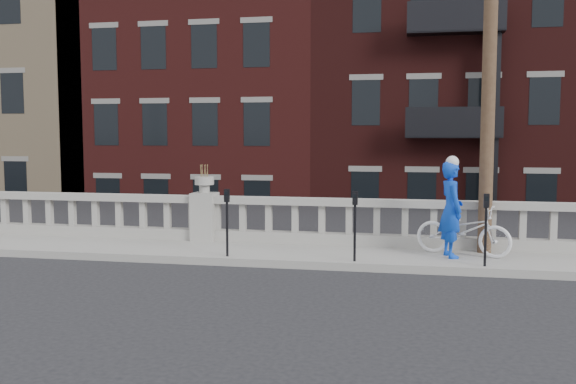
{
  "coord_description": "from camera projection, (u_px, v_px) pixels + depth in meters",
  "views": [
    {
      "loc": [
        4.77,
        -10.11,
        2.62
      ],
      "look_at": [
        2.12,
        3.2,
        1.37
      ],
      "focal_mm": 40.0,
      "sensor_mm": 36.0,
      "label": 1
    }
  ],
  "objects": [
    {
      "name": "ground",
      "position": [
        131.0,
        286.0,
        11.04
      ],
      "size": [
        120.0,
        120.0,
        0.0
      ],
      "primitive_type": "plane",
      "color": "black",
      "rests_on": "ground"
    },
    {
      "name": "sidewalk",
      "position": [
        191.0,
        250.0,
        13.96
      ],
      "size": [
        32.0,
        2.2,
        0.15
      ],
      "primitive_type": "cube",
      "color": "gray",
      "rests_on": "ground"
    },
    {
      "name": "balustrade",
      "position": [
        205.0,
        219.0,
        14.84
      ],
      "size": [
        28.0,
        0.34,
        1.03
      ],
      "color": "gray",
      "rests_on": "sidewalk"
    },
    {
      "name": "planter_pedestal",
      "position": [
        205.0,
        211.0,
        14.82
      ],
      "size": [
        0.55,
        0.55,
        1.76
      ],
      "color": "gray",
      "rests_on": "sidewalk"
    },
    {
      "name": "lower_level",
      "position": [
        333.0,
        133.0,
        33.19
      ],
      "size": [
        80.0,
        44.0,
        20.8
      ],
      "color": "#605E59",
      "rests_on": "ground"
    },
    {
      "name": "utility_pole",
      "position": [
        491.0,
        3.0,
        12.87
      ],
      "size": [
        1.6,
        0.28,
        10.0
      ],
      "color": "#422D1E",
      "rests_on": "sidewalk"
    },
    {
      "name": "parking_meter_a",
      "position": [
        227.0,
        215.0,
        12.84
      ],
      "size": [
        0.1,
        0.09,
        1.36
      ],
      "color": "black",
      "rests_on": "sidewalk"
    },
    {
      "name": "parking_meter_b",
      "position": [
        355.0,
        218.0,
        12.34
      ],
      "size": [
        0.1,
        0.09,
        1.36
      ],
      "color": "black",
      "rests_on": "sidewalk"
    },
    {
      "name": "parking_meter_c",
      "position": [
        486.0,
        221.0,
        11.87
      ],
      "size": [
        0.1,
        0.09,
        1.36
      ],
      "color": "black",
      "rests_on": "sidewalk"
    },
    {
      "name": "bicycle",
      "position": [
        463.0,
        230.0,
        12.99
      ],
      "size": [
        2.05,
        1.29,
        1.02
      ],
      "primitive_type": "imported",
      "rotation": [
        0.0,
        0.0,
        1.23
      ],
      "color": "silver",
      "rests_on": "sidewalk"
    },
    {
      "name": "cyclist",
      "position": [
        451.0,
        209.0,
        12.76
      ],
      "size": [
        0.64,
        0.8,
        1.92
      ],
      "primitive_type": "imported",
      "rotation": [
        0.0,
        0.0,
        1.86
      ],
      "color": "#0D3DC3",
      "rests_on": "sidewalk"
    }
  ]
}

